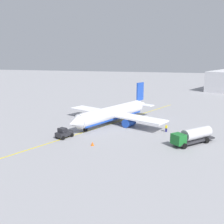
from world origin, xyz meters
name	(u,v)px	position (x,y,z in m)	size (l,w,h in m)	color
ground_plane	(112,123)	(0.00, 0.00, 0.00)	(400.00, 400.00, 0.00)	#939399
airplane	(113,113)	(-0.47, 0.22, 2.56)	(28.84, 28.16, 9.48)	white
fuel_tanker	(193,136)	(11.47, 19.44, 1.72)	(8.95, 8.83, 3.15)	#2D2D33
pushback_tug	(64,133)	(14.07, -7.03, 1.01)	(4.08, 3.38, 2.20)	#232328
refueling_worker	(166,128)	(4.20, 13.94, 0.82)	(0.60, 0.49, 1.71)	navy
safety_cone_nose	(92,144)	(17.37, 0.47, 0.37)	(0.67, 0.67, 0.75)	#F2590F
taxi_line_marking	(112,123)	(0.00, 0.00, 0.01)	(65.79, 0.30, 0.01)	yellow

